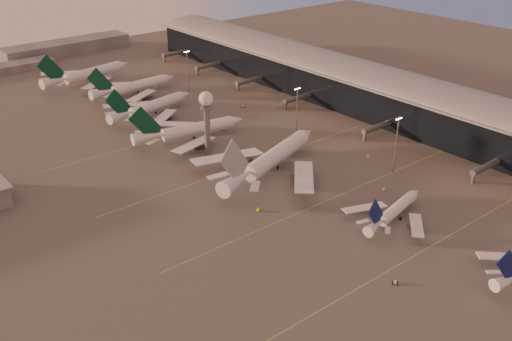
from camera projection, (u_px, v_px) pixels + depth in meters
ground at (421, 281)px, 184.08m from camera, size 700.00×700.00×0.00m
taxiway_markings at (351, 188)px, 240.20m from camera, size 180.00×185.25×0.02m
terminal at (376, 92)px, 317.90m from camera, size 57.00×362.00×23.04m
radar_tower at (206, 111)px, 261.27m from camera, size 6.40×6.40×31.10m
mast_b at (396, 142)px, 247.89m from camera, size 3.60×0.56×25.00m
mast_c at (297, 110)px, 283.25m from camera, size 3.60×0.56×25.00m
mast_d at (188, 69)px, 344.66m from camera, size 3.60×0.56×25.00m
distant_horizon at (32, 56)px, 409.88m from camera, size 165.00×37.50×9.00m
narrowbody_mid at (394, 213)px, 216.00m from camera, size 39.86×31.48×15.77m
widebody_white at (272, 162)px, 252.09m from camera, size 70.17×55.31×25.65m
greentail_a at (190, 132)px, 284.21m from camera, size 57.26×45.89×20.92m
greentail_b at (152, 109)px, 314.27m from camera, size 55.55×44.43×20.40m
greentail_c at (135, 88)px, 345.21m from camera, size 56.59×45.58×20.55m
greentail_d at (88, 76)px, 365.21m from camera, size 62.88×50.34×23.04m
gsv_tug_mid at (395, 283)px, 182.68m from camera, size 3.87×4.19×1.03m
gsv_truck_b at (384, 188)px, 238.31m from camera, size 5.43×3.15×2.07m
gsv_truck_c at (259, 208)px, 223.34m from camera, size 6.23×3.76×2.37m
gsv_catering_b at (369, 153)px, 266.17m from camera, size 6.08×4.21×4.57m
gsv_tug_far at (264, 155)px, 268.39m from camera, size 3.83×4.48×1.10m
gsv_tug_hangar at (243, 107)px, 326.62m from camera, size 3.64×2.40×0.99m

